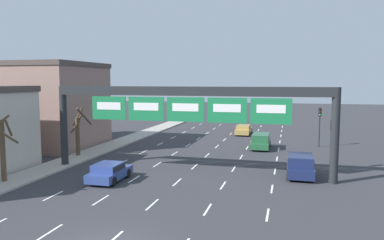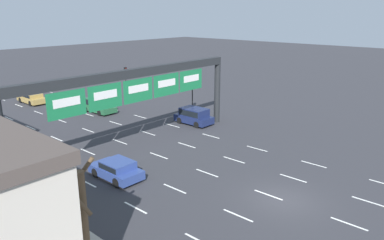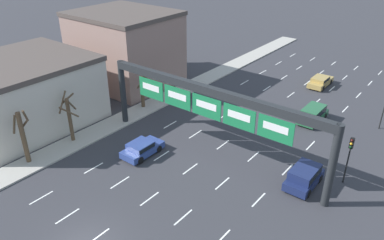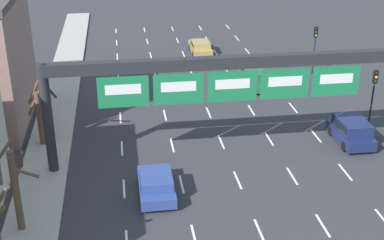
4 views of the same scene
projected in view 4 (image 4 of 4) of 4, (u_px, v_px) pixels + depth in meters
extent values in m
cube|color=white|center=(124.00, 189.00, 30.31)|extent=(0.12, 2.00, 0.01)
cube|color=white|center=(122.00, 148.00, 34.82)|extent=(0.12, 2.00, 0.01)
cube|color=white|center=(120.00, 118.00, 39.34)|extent=(0.12, 2.00, 0.01)
cube|color=white|center=(119.00, 93.00, 43.85)|extent=(0.12, 2.00, 0.01)
cube|color=white|center=(118.00, 73.00, 48.36)|extent=(0.12, 2.00, 0.01)
cube|color=white|center=(117.00, 57.00, 52.87)|extent=(0.12, 2.00, 0.01)
cube|color=white|center=(117.00, 43.00, 57.38)|extent=(0.12, 2.00, 0.01)
cube|color=white|center=(116.00, 31.00, 61.90)|extent=(0.12, 2.00, 0.01)
cube|color=white|center=(194.00, 237.00, 26.23)|extent=(0.12, 2.00, 0.01)
cube|color=white|center=(182.00, 184.00, 30.74)|extent=(0.12, 2.00, 0.01)
cube|color=white|center=(172.00, 145.00, 35.25)|extent=(0.12, 2.00, 0.01)
cube|color=white|center=(165.00, 115.00, 39.76)|extent=(0.12, 2.00, 0.01)
cube|color=white|center=(159.00, 91.00, 44.27)|extent=(0.12, 2.00, 0.01)
cube|color=white|center=(154.00, 71.00, 48.79)|extent=(0.12, 2.00, 0.01)
cube|color=white|center=(151.00, 55.00, 53.30)|extent=(0.12, 2.00, 0.01)
cube|color=white|center=(147.00, 42.00, 57.81)|extent=(0.12, 2.00, 0.01)
cube|color=white|center=(144.00, 30.00, 62.32)|extent=(0.12, 2.00, 0.01)
cube|color=white|center=(260.00, 231.00, 26.65)|extent=(0.12, 2.00, 0.01)
cube|color=white|center=(238.00, 180.00, 31.16)|extent=(0.12, 2.00, 0.01)
cube|color=white|center=(221.00, 142.00, 35.68)|extent=(0.12, 2.00, 0.01)
cube|color=white|center=(209.00, 113.00, 40.19)|extent=(0.12, 2.00, 0.01)
cube|color=white|center=(198.00, 89.00, 44.70)|extent=(0.12, 2.00, 0.01)
cube|color=white|center=(190.00, 70.00, 49.21)|extent=(0.12, 2.00, 0.01)
cube|color=white|center=(183.00, 54.00, 53.72)|extent=(0.12, 2.00, 0.01)
cube|color=white|center=(178.00, 40.00, 58.24)|extent=(0.12, 2.00, 0.01)
cube|color=white|center=(173.00, 29.00, 62.75)|extent=(0.12, 2.00, 0.01)
cube|color=white|center=(323.00, 225.00, 27.08)|extent=(0.12, 2.00, 0.01)
cube|color=white|center=(292.00, 176.00, 31.59)|extent=(0.12, 2.00, 0.01)
cube|color=white|center=(269.00, 139.00, 36.10)|extent=(0.12, 2.00, 0.01)
cube|color=white|center=(251.00, 110.00, 40.61)|extent=(0.12, 2.00, 0.01)
cube|color=white|center=(237.00, 87.00, 45.13)|extent=(0.12, 2.00, 0.01)
cube|color=white|center=(225.00, 68.00, 49.64)|extent=(0.12, 2.00, 0.01)
cube|color=white|center=(216.00, 52.00, 54.15)|extent=(0.12, 2.00, 0.01)
cube|color=white|center=(207.00, 39.00, 58.66)|extent=(0.12, 2.00, 0.01)
cube|color=white|center=(200.00, 28.00, 63.17)|extent=(0.12, 2.00, 0.01)
cube|color=white|center=(384.00, 220.00, 27.50)|extent=(0.12, 2.00, 0.01)
cube|color=white|center=(345.00, 172.00, 32.02)|extent=(0.12, 2.00, 0.01)
cube|color=white|center=(316.00, 136.00, 36.53)|extent=(0.12, 2.00, 0.01)
cube|color=white|center=(293.00, 108.00, 41.04)|extent=(0.12, 2.00, 0.01)
cube|color=white|center=(275.00, 85.00, 45.55)|extent=(0.12, 2.00, 0.01)
cube|color=white|center=(260.00, 67.00, 50.06)|extent=(0.12, 2.00, 0.01)
cube|color=white|center=(247.00, 51.00, 54.58)|extent=(0.12, 2.00, 0.01)
cube|color=white|center=(237.00, 38.00, 59.09)|extent=(0.12, 2.00, 0.01)
cube|color=white|center=(228.00, 27.00, 63.60)|extent=(0.12, 2.00, 0.01)
cylinder|color=#232628|center=(48.00, 121.00, 30.69)|extent=(0.60, 0.60, 6.74)
cube|color=#232628|center=(232.00, 62.00, 30.83)|extent=(21.40, 0.60, 0.70)
cube|color=#197542|center=(123.00, 92.00, 30.27)|extent=(2.91, 0.08, 1.84)
cube|color=white|center=(123.00, 90.00, 30.16)|extent=(2.04, 0.02, 0.59)
cube|color=#197542|center=(179.00, 89.00, 30.68)|extent=(2.91, 0.08, 1.84)
cube|color=white|center=(179.00, 87.00, 30.57)|extent=(2.04, 0.02, 0.59)
cube|color=#197542|center=(232.00, 86.00, 31.09)|extent=(2.91, 0.08, 1.84)
cube|color=white|center=(233.00, 84.00, 30.98)|extent=(2.04, 0.02, 0.59)
cube|color=#197542|center=(285.00, 84.00, 31.50)|extent=(2.91, 0.08, 1.84)
cube|color=white|center=(285.00, 81.00, 31.39)|extent=(2.04, 0.02, 0.59)
cube|color=#197542|center=(336.00, 81.00, 31.90)|extent=(2.91, 0.08, 1.84)
cube|color=white|center=(337.00, 79.00, 31.80)|extent=(2.04, 0.02, 0.59)
cube|color=navy|center=(156.00, 186.00, 29.58)|extent=(1.89, 3.96, 0.60)
cube|color=navy|center=(156.00, 180.00, 29.14)|extent=(1.74, 2.06, 0.51)
cube|color=black|center=(156.00, 180.00, 29.14)|extent=(1.78, 1.89, 0.37)
cylinder|color=black|center=(140.00, 179.00, 30.61)|extent=(0.22, 0.66, 0.66)
cylinder|color=black|center=(169.00, 177.00, 30.84)|extent=(0.22, 0.66, 0.66)
cylinder|color=black|center=(142.00, 202.00, 28.47)|extent=(0.22, 0.66, 0.66)
cylinder|color=black|center=(174.00, 199.00, 28.70)|extent=(0.22, 0.66, 0.66)
cube|color=#235B38|center=(254.00, 81.00, 45.06)|extent=(1.87, 4.37, 0.57)
cube|color=#235B38|center=(255.00, 74.00, 44.73)|extent=(1.72, 3.06, 0.82)
cube|color=black|center=(255.00, 74.00, 44.73)|extent=(1.75, 2.81, 0.59)
cylinder|color=black|center=(241.00, 78.00, 46.19)|extent=(0.22, 0.66, 0.66)
cylinder|color=black|center=(260.00, 77.00, 46.41)|extent=(0.22, 0.66, 0.66)
cylinder|color=black|center=(248.00, 89.00, 43.83)|extent=(0.22, 0.66, 0.66)
cylinder|color=black|center=(268.00, 88.00, 44.05)|extent=(0.22, 0.66, 0.66)
cube|color=#19234C|center=(351.00, 135.00, 35.46)|extent=(1.92, 3.90, 0.69)
cube|color=#19234C|center=(352.00, 125.00, 35.12)|extent=(1.77, 2.73, 0.77)
cube|color=black|center=(352.00, 125.00, 35.12)|extent=(1.81, 2.51, 0.55)
cylinder|color=black|center=(331.00, 131.00, 36.49)|extent=(0.22, 0.66, 0.66)
cylinder|color=black|center=(355.00, 129.00, 36.71)|extent=(0.22, 0.66, 0.66)
cylinder|color=black|center=(345.00, 146.00, 34.38)|extent=(0.22, 0.66, 0.66)
cylinder|color=black|center=(370.00, 145.00, 34.60)|extent=(0.22, 0.66, 0.66)
cube|color=#A88947|center=(200.00, 48.00, 53.75)|extent=(1.86, 4.48, 0.62)
cube|color=#A88947|center=(201.00, 44.00, 53.28)|extent=(1.71, 2.33, 0.47)
cube|color=black|center=(201.00, 44.00, 53.28)|extent=(1.75, 2.14, 0.34)
cylinder|color=black|center=(190.00, 47.00, 54.93)|extent=(0.22, 0.66, 0.66)
cylinder|color=black|center=(206.00, 46.00, 55.14)|extent=(0.22, 0.66, 0.66)
cylinder|color=black|center=(194.00, 54.00, 52.50)|extent=(0.22, 0.66, 0.66)
cylinder|color=black|center=(211.00, 54.00, 52.72)|extent=(0.22, 0.66, 0.66)
cylinder|color=black|center=(314.00, 55.00, 47.68)|extent=(0.12, 0.12, 3.38)
cube|color=black|center=(316.00, 32.00, 46.80)|extent=(0.30, 0.24, 0.90)
sphere|color=#3D0E0C|center=(317.00, 29.00, 46.56)|extent=(0.20, 0.20, 0.20)
sphere|color=#412F0C|center=(316.00, 32.00, 46.68)|extent=(0.20, 0.20, 0.20)
sphere|color=green|center=(316.00, 36.00, 46.80)|extent=(0.20, 0.20, 0.20)
cylinder|color=black|center=(371.00, 104.00, 37.44)|extent=(0.12, 0.12, 3.24)
cube|color=black|center=(375.00, 77.00, 36.59)|extent=(0.30, 0.24, 0.90)
sphere|color=#3D0E0C|center=(377.00, 73.00, 36.35)|extent=(0.20, 0.20, 0.20)
sphere|color=gold|center=(376.00, 77.00, 36.47)|extent=(0.20, 0.20, 0.20)
sphere|color=#0E3515|center=(376.00, 81.00, 36.59)|extent=(0.20, 0.20, 0.20)
cylinder|color=brown|center=(40.00, 118.00, 34.48)|extent=(0.39, 0.39, 3.58)
cylinder|color=brown|center=(35.00, 89.00, 34.09)|extent=(1.07, 0.54, 1.85)
cylinder|color=brown|center=(33.00, 104.00, 34.30)|extent=(0.74, 0.96, 1.28)
cylinder|color=brown|center=(50.00, 91.00, 33.62)|extent=(0.58, 1.87, 1.71)
cylinder|color=brown|center=(38.00, 94.00, 34.13)|extent=(0.82, 0.24, 1.30)
cylinder|color=brown|center=(1.00, 199.00, 21.06)|extent=(1.07, 0.89, 1.51)
cylinder|color=brown|center=(16.00, 191.00, 25.73)|extent=(0.35, 0.35, 4.34)
cylinder|color=brown|center=(26.00, 173.00, 24.99)|extent=(0.96, 1.51, 1.34)
cylinder|color=brown|center=(3.00, 152.00, 25.24)|extent=(0.97, 0.99, 1.06)
cylinder|color=brown|center=(22.00, 159.00, 25.25)|extent=(0.48, 1.05, 1.33)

